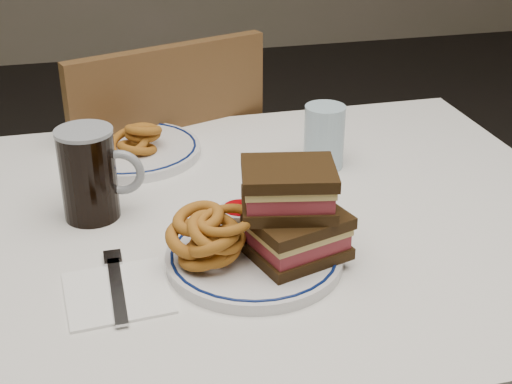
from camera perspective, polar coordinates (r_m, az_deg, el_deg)
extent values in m
cube|color=silver|center=(1.11, -4.92, -3.16)|extent=(1.26, 0.86, 0.03)
cylinder|color=#4C3418|center=(1.73, 11.71, -6.29)|extent=(0.06, 0.06, 0.71)
cube|color=silver|center=(1.52, -7.44, 2.03)|extent=(1.26, 0.01, 0.17)
cube|color=#4C3418|center=(1.76, -9.03, -2.49)|extent=(0.54, 0.54, 0.04)
cylinder|color=#4C3418|center=(2.08, -6.16, -4.51)|extent=(0.04, 0.04, 0.41)
cylinder|color=#4C3418|center=(1.81, -0.80, -9.58)|extent=(0.04, 0.04, 0.41)
cylinder|color=#4C3418|center=(1.97, -15.61, -7.38)|extent=(0.04, 0.04, 0.41)
cylinder|color=#4C3418|center=(1.69, -11.52, -13.39)|extent=(0.04, 0.04, 0.41)
cube|color=#4C3418|center=(1.49, -6.63, 2.87)|extent=(0.41, 0.17, 0.46)
cylinder|color=silver|center=(0.99, -0.15, -5.29)|extent=(0.25, 0.25, 0.02)
torus|color=#0A184D|center=(0.99, -0.15, -4.89)|extent=(0.23, 0.23, 0.00)
cube|color=black|center=(0.98, 3.33, -4.65)|extent=(0.15, 0.13, 0.02)
cube|color=maroon|center=(0.97, 3.36, -3.72)|extent=(0.14, 0.12, 0.02)
cube|color=tan|center=(0.96, 3.39, -2.93)|extent=(0.14, 0.12, 0.01)
cube|color=black|center=(0.96, 3.41, -2.24)|extent=(0.15, 0.13, 0.02)
cube|color=black|center=(0.96, 2.58, -1.01)|extent=(0.14, 0.12, 0.02)
cube|color=maroon|center=(0.95, 2.60, -0.02)|extent=(0.13, 0.11, 0.02)
cube|color=tan|center=(0.94, 2.62, 0.81)|extent=(0.13, 0.11, 0.01)
cube|color=black|center=(0.94, 2.63, 1.55)|extent=(0.14, 0.12, 0.02)
torus|color=brown|center=(0.99, -2.89, -4.36)|extent=(0.09, 0.08, 0.06)
torus|color=brown|center=(0.96, -3.89, -4.75)|extent=(0.09, 0.08, 0.05)
torus|color=brown|center=(0.95, -3.31, -4.40)|extent=(0.08, 0.08, 0.05)
torus|color=brown|center=(0.96, -5.14, -3.78)|extent=(0.08, 0.08, 0.05)
torus|color=brown|center=(0.94, -3.38, -3.90)|extent=(0.08, 0.08, 0.06)
torus|color=brown|center=(0.94, -3.20, -3.21)|extent=(0.09, 0.08, 0.06)
torus|color=brown|center=(0.96, -4.64, -2.11)|extent=(0.07, 0.07, 0.04)
torus|color=brown|center=(0.94, -2.42, -2.25)|extent=(0.08, 0.08, 0.03)
cylinder|color=silver|center=(1.04, -1.27, -2.13)|extent=(0.06, 0.06, 0.04)
cylinder|color=#960208|center=(1.03, -1.28, -1.55)|extent=(0.05, 0.05, 0.01)
cylinder|color=black|center=(1.11, -13.26, 1.34)|extent=(0.09, 0.09, 0.14)
cylinder|color=gray|center=(1.08, -13.66, 4.73)|extent=(0.09, 0.09, 0.01)
torus|color=gray|center=(1.10, -10.79, 1.55)|extent=(0.07, 0.03, 0.07)
cylinder|color=#A3C2D2|center=(1.26, 5.47, 4.43)|extent=(0.07, 0.07, 0.11)
cylinder|color=silver|center=(1.34, -9.90, 3.27)|extent=(0.25, 0.25, 0.02)
torus|color=#0A184D|center=(1.34, -9.93, 3.60)|extent=(0.24, 0.24, 0.00)
torus|color=brown|center=(1.31, -9.49, 3.53)|extent=(0.08, 0.07, 0.04)
torus|color=brown|center=(1.31, -10.15, 3.94)|extent=(0.09, 0.08, 0.06)
torus|color=brown|center=(1.32, -9.06, 4.70)|extent=(0.07, 0.07, 0.02)
torus|color=brown|center=(1.31, -9.00, 4.96)|extent=(0.07, 0.07, 0.04)
cube|color=white|center=(0.95, -11.02, -7.91)|extent=(0.14, 0.14, 0.00)
cube|color=#B3B4B8|center=(0.95, -11.04, -7.71)|extent=(0.02, 0.15, 0.00)
cube|color=#B3B4B8|center=(1.02, -11.40, -5.15)|extent=(0.02, 0.04, 0.00)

